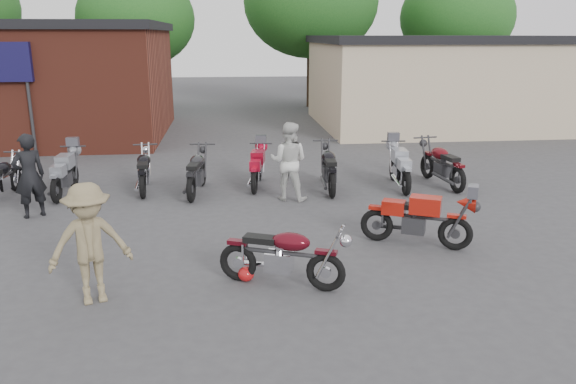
{
  "coord_description": "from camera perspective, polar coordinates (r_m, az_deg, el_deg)",
  "views": [
    {
      "loc": [
        -0.53,
        -8.62,
        3.81
      ],
      "look_at": [
        0.59,
        1.68,
        0.9
      ],
      "focal_mm": 35.0,
      "sensor_mm": 36.0,
      "label": 1
    }
  ],
  "objects": [
    {
      "name": "tree_2",
      "position": [
        30.96,
        2.31,
        16.78
      ],
      "size": [
        7.04,
        7.04,
        8.8
      ],
      "primitive_type": null,
      "color": "#114115",
      "rests_on": "ground"
    },
    {
      "name": "row_bike_2",
      "position": [
        14.56,
        -14.42,
        2.34
      ],
      "size": [
        0.78,
        2.01,
        1.15
      ],
      "primitive_type": null,
      "rotation": [
        0.0,
        0.0,
        1.64
      ],
      "color": "black",
      "rests_on": "ground"
    },
    {
      "name": "tree_3",
      "position": [
        33.08,
        16.64,
        15.06
      ],
      "size": [
        6.08,
        6.08,
        7.6
      ],
      "primitive_type": null,
      "color": "#114115",
      "rests_on": "ground"
    },
    {
      "name": "helmet",
      "position": [
        9.09,
        -4.28,
        -8.3
      ],
      "size": [
        0.31,
        0.31,
        0.24
      ],
      "primitive_type": "ellipsoid",
      "rotation": [
        0.0,
        0.0,
        0.23
      ],
      "color": "#A71113",
      "rests_on": "ground"
    },
    {
      "name": "brick_building",
      "position": [
        24.22,
        -27.07,
        9.73
      ],
      "size": [
        12.0,
        8.0,
        4.0
      ],
      "primitive_type": "cube",
      "color": "maroon",
      "rests_on": "ground"
    },
    {
      "name": "row_bike_6",
      "position": [
        14.66,
        11.3,
        2.7
      ],
      "size": [
        0.83,
        2.08,
        1.18
      ],
      "primitive_type": null,
      "rotation": [
        0.0,
        0.0,
        1.49
      ],
      "color": "#999DA7",
      "rests_on": "ground"
    },
    {
      "name": "person_light",
      "position": [
        13.24,
        0.08,
        3.13
      ],
      "size": [
        1.09,
        0.97,
        1.86
      ],
      "primitive_type": "imported",
      "rotation": [
        0.0,
        0.0,
        2.8
      ],
      "color": "silver",
      "rests_on": "ground"
    },
    {
      "name": "person_dark",
      "position": [
        13.16,
        -24.79,
        1.5
      ],
      "size": [
        0.8,
        0.73,
        1.83
      ],
      "primitive_type": "imported",
      "rotation": [
        0.0,
        0.0,
        3.73
      ],
      "color": "black",
      "rests_on": "ground"
    },
    {
      "name": "sportbike",
      "position": [
        10.65,
        13.09,
        -2.41
      ],
      "size": [
        2.08,
        1.46,
        1.15
      ],
      "primitive_type": null,
      "rotation": [
        0.0,
        0.0,
        -0.45
      ],
      "color": "red",
      "rests_on": "ground"
    },
    {
      "name": "person_tan",
      "position": [
        8.6,
        -19.5,
        -4.99
      ],
      "size": [
        1.33,
        1.02,
        1.81
      ],
      "primitive_type": "imported",
      "rotation": [
        0.0,
        0.0,
        0.33
      ],
      "color": "olive",
      "rests_on": "ground"
    },
    {
      "name": "stucco_building",
      "position": [
        25.37,
        14.93,
        10.53
      ],
      "size": [
        10.0,
        8.0,
        3.5
      ],
      "primitive_type": "cube",
      "color": "tan",
      "rests_on": "ground"
    },
    {
      "name": "row_bike_0",
      "position": [
        15.06,
        -27.08,
        1.43
      ],
      "size": [
        0.81,
        1.93,
        1.09
      ],
      "primitive_type": null,
      "rotation": [
        0.0,
        0.0,
        1.47
      ],
      "color": "black",
      "rests_on": "ground"
    },
    {
      "name": "ground",
      "position": [
        9.44,
        -2.47,
        -8.14
      ],
      "size": [
        90.0,
        90.0,
        0.0
      ],
      "primitive_type": "plane",
      "color": "#3A3A3D"
    },
    {
      "name": "tree_1",
      "position": [
        30.94,
        -15.03,
        14.99
      ],
      "size": [
        5.92,
        5.92,
        7.4
      ],
      "primitive_type": null,
      "color": "#114115",
      "rests_on": "ground"
    },
    {
      "name": "row_bike_1",
      "position": [
        14.78,
        -21.75,
        1.95
      ],
      "size": [
        0.69,
        2.02,
        1.17
      ],
      "primitive_type": null,
      "rotation": [
        0.0,
        0.0,
        1.56
      ],
      "color": "gray",
      "rests_on": "ground"
    },
    {
      "name": "row_bike_4",
      "position": [
        14.49,
        -3.11,
        2.67
      ],
      "size": [
        0.94,
        1.98,
        1.1
      ],
      "primitive_type": null,
      "rotation": [
        0.0,
        0.0,
        1.4
      ],
      "color": "#B50F2A",
      "rests_on": "ground"
    },
    {
      "name": "row_bike_5",
      "position": [
        14.23,
        4.16,
        2.67
      ],
      "size": [
        0.85,
        2.16,
        1.23
      ],
      "primitive_type": null,
      "rotation": [
        0.0,
        0.0,
        1.5
      ],
      "color": "black",
      "rests_on": "ground"
    },
    {
      "name": "row_bike_7",
      "position": [
        15.15,
        15.35,
        2.97
      ],
      "size": [
        1.01,
        2.22,
        1.24
      ],
      "primitive_type": null,
      "rotation": [
        0.0,
        0.0,
        1.72
      ],
      "color": "#530A10",
      "rests_on": "ground"
    },
    {
      "name": "vintage_motorcycle",
      "position": [
        8.72,
        -0.46,
        -6.12
      ],
      "size": [
        2.07,
        1.35,
        1.14
      ],
      "primitive_type": null,
      "rotation": [
        0.0,
        0.0,
        -0.39
      ],
      "color": "#490912",
      "rests_on": "ground"
    },
    {
      "name": "row_bike_3",
      "position": [
        14.02,
        -9.26,
        2.25
      ],
      "size": [
        0.95,
        2.14,
        1.2
      ],
      "primitive_type": null,
      "rotation": [
        0.0,
        0.0,
        1.44
      ],
      "color": "black",
      "rests_on": "ground"
    }
  ]
}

